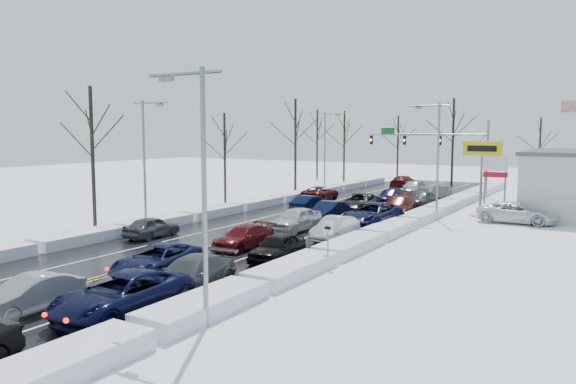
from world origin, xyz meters
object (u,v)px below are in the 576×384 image
Objects in this scene: traffic_signal_mast at (439,144)px; oncoming_car_0 at (311,212)px; tires_plus_sign at (482,153)px; flagpole at (561,140)px.

traffic_signal_mast reaches higher than oncoming_car_0.
tires_plus_sign is 0.60× the size of flagpole.
traffic_signal_mast is 1.33× the size of flagpole.
oncoming_car_0 is at bearing -128.12° from flagpole.
traffic_signal_mast is at bearing -101.99° from oncoming_car_0.
oncoming_car_0 is at bearing -104.92° from traffic_signal_mast.
flagpole is 2.26× the size of oncoming_car_0.
oncoming_car_0 is (-5.22, -19.58, -5.48)m from traffic_signal_mast.
traffic_signal_mast is 11.90m from flagpole.
flagpole reaches higher than oncoming_car_0.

